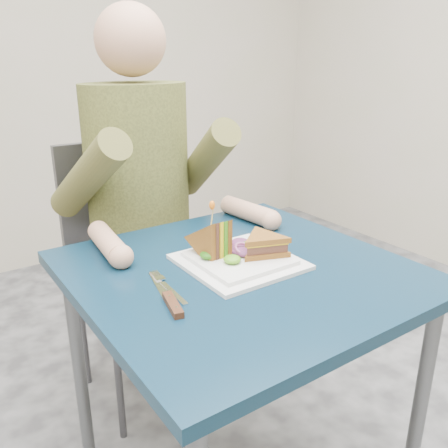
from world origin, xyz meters
TOP-DOWN VIEW (x-y plane):
  - back_wall at (0.00, 2.00)m, footprint 4.00×0.02m
  - table at (0.00, 0.00)m, footprint 0.75×0.75m
  - chair at (0.00, 0.65)m, footprint 0.42×0.40m
  - diner at (-0.00, 0.54)m, footprint 0.54×0.59m
  - plate at (0.01, 0.02)m, footprint 0.26×0.26m
  - sandwich_flat at (0.06, -0.01)m, footprint 0.17×0.17m
  - sandwich_upright at (-0.04, 0.06)m, footprint 0.08×0.14m
  - fork at (-0.19, -0.00)m, footprint 0.03×0.18m
  - knife at (-0.22, -0.06)m, footprint 0.07×0.22m
  - toothpick at (-0.04, 0.06)m, footprint 0.01×0.01m
  - toothpick_frill at (-0.04, 0.06)m, footprint 0.01×0.01m
  - lettuce_spill at (0.01, 0.03)m, footprint 0.15×0.13m
  - onion_ring at (0.02, 0.02)m, footprint 0.04×0.04m

SIDE VIEW (x-z plane):
  - chair at x=0.00m, z-range 0.08..1.01m
  - table at x=0.00m, z-range 0.29..1.02m
  - fork at x=-0.19m, z-range 0.73..0.74m
  - knife at x=-0.22m, z-range 0.73..0.74m
  - plate at x=0.01m, z-range 0.73..0.75m
  - lettuce_spill at x=0.01m, z-range 0.75..0.77m
  - onion_ring at x=0.02m, z-range 0.75..0.78m
  - sandwich_flat at x=0.06m, z-range 0.75..0.80m
  - sandwich_upright at x=-0.04m, z-range 0.72..0.85m
  - toothpick at x=-0.04m, z-range 0.82..0.88m
  - toothpick_frill at x=-0.04m, z-range 0.87..0.89m
  - diner at x=0.00m, z-range 0.54..1.29m
  - back_wall at x=0.00m, z-range 0.00..2.80m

